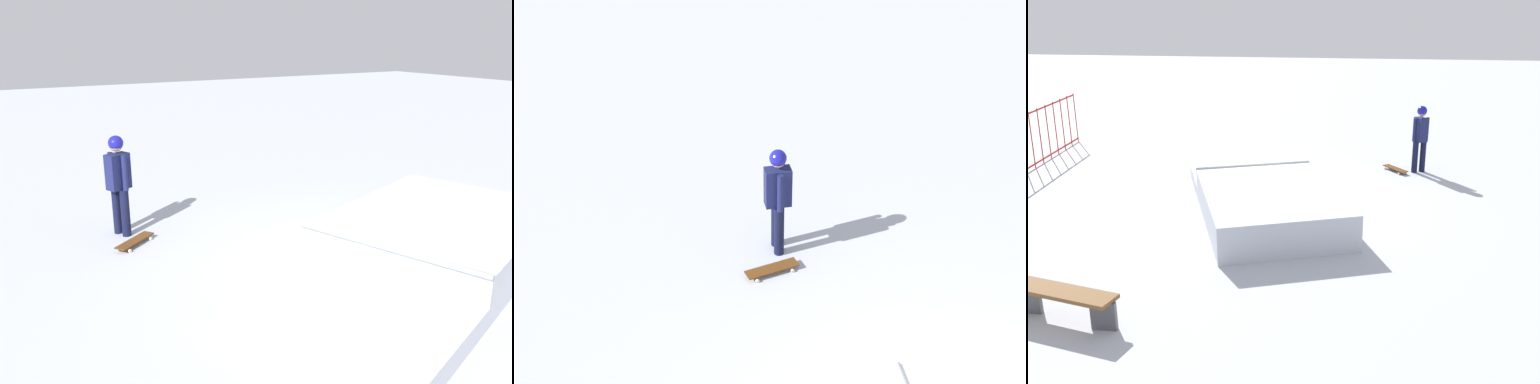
{
  "view_description": "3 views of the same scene",
  "coord_description": "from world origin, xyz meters",
  "views": [
    {
      "loc": [
        4.87,
        5.16,
        3.33
      ],
      "look_at": [
        0.95,
        -1.67,
        0.9
      ],
      "focal_mm": 36.35,
      "sensor_mm": 36.0,
      "label": 1
    },
    {
      "loc": [
        1.09,
        5.23,
        6.62
      ],
      "look_at": [
        2.84,
        -3.23,
        1.0
      ],
      "focal_mm": 49.7,
      "sensor_mm": 36.0,
      "label": 2
    },
    {
      "loc": [
        -12.57,
        -1.49,
        4.48
      ],
      "look_at": [
        -1.1,
        -0.15,
        0.6
      ],
      "focal_mm": 42.27,
      "sensor_mm": 36.0,
      "label": 3
    }
  ],
  "objects": [
    {
      "name": "skateboard",
      "position": [
        2.69,
        -2.63,
        0.08
      ],
      "size": [
        0.76,
        0.63,
        0.09
      ],
      "rotation": [
        0.0,
        0.0,
        0.63
      ],
      "color": "#593314",
      "rests_on": "ground"
    },
    {
      "name": "skater",
      "position": [
        2.72,
        -3.21,
        1.01
      ],
      "size": [
        0.44,
        0.41,
        1.73
      ],
      "rotation": [
        0.0,
        0.0,
        0.4
      ],
      "color": "black",
      "rests_on": "ground"
    }
  ]
}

